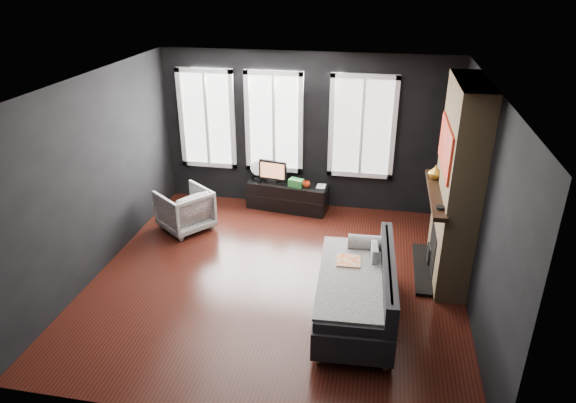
% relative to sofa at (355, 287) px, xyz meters
% --- Properties ---
extents(floor, '(5.00, 5.00, 0.00)m').
position_rel_sofa_xyz_m(floor, '(-1.10, 0.63, -0.42)').
color(floor, black).
rests_on(floor, ground).
extents(ceiling, '(5.00, 5.00, 0.00)m').
position_rel_sofa_xyz_m(ceiling, '(-1.10, 0.63, 2.28)').
color(ceiling, white).
rests_on(ceiling, ground).
extents(wall_back, '(5.00, 0.02, 2.70)m').
position_rel_sofa_xyz_m(wall_back, '(-1.10, 3.13, 0.93)').
color(wall_back, black).
rests_on(wall_back, ground).
extents(wall_left, '(0.02, 5.00, 2.70)m').
position_rel_sofa_xyz_m(wall_left, '(-3.60, 0.63, 0.93)').
color(wall_left, black).
rests_on(wall_left, ground).
extents(wall_right, '(0.02, 5.00, 2.70)m').
position_rel_sofa_xyz_m(wall_right, '(1.40, 0.63, 0.93)').
color(wall_right, black).
rests_on(wall_right, ground).
extents(windows, '(4.00, 0.16, 1.76)m').
position_rel_sofa_xyz_m(windows, '(-1.55, 3.09, 1.96)').
color(windows, white).
rests_on(windows, wall_back).
extents(fireplace, '(0.70, 1.62, 2.70)m').
position_rel_sofa_xyz_m(fireplace, '(1.20, 1.23, 0.93)').
color(fireplace, '#93724C').
rests_on(fireplace, floor).
extents(sofa, '(1.07, 2.01, 0.85)m').
position_rel_sofa_xyz_m(sofa, '(0.00, 0.00, 0.00)').
color(sofa, black).
rests_on(sofa, floor).
extents(stripe_pillow, '(0.10, 0.32, 0.32)m').
position_rel_sofa_xyz_m(stripe_pillow, '(0.20, 0.43, 0.19)').
color(stripe_pillow, gray).
rests_on(stripe_pillow, sofa).
extents(armchair, '(1.00, 1.00, 0.76)m').
position_rel_sofa_xyz_m(armchair, '(-2.87, 1.81, -0.04)').
color(armchair, silver).
rests_on(armchair, floor).
extents(media_console, '(1.45, 0.62, 0.48)m').
position_rel_sofa_xyz_m(media_console, '(-1.37, 2.87, -0.18)').
color(media_console, black).
rests_on(media_console, floor).
extents(monitor, '(0.52, 0.19, 0.46)m').
position_rel_sofa_xyz_m(monitor, '(-1.63, 2.87, 0.29)').
color(monitor, black).
rests_on(monitor, media_console).
extents(desk_fan, '(0.30, 0.30, 0.37)m').
position_rel_sofa_xyz_m(desk_fan, '(-1.92, 2.93, 0.24)').
color(desk_fan, '#959595').
rests_on(desk_fan, media_console).
extents(mug, '(0.13, 0.11, 0.13)m').
position_rel_sofa_xyz_m(mug, '(-1.03, 2.76, 0.13)').
color(mug, red).
rests_on(mug, media_console).
extents(book, '(0.15, 0.02, 0.21)m').
position_rel_sofa_xyz_m(book, '(-0.85, 2.83, 0.16)').
color(book, '#C1B397').
rests_on(book, media_console).
extents(storage_box, '(0.27, 0.21, 0.13)m').
position_rel_sofa_xyz_m(storage_box, '(-1.20, 2.77, 0.13)').
color(storage_box, '#2A7431').
rests_on(storage_box, media_console).
extents(mantel_vase, '(0.25, 0.25, 0.19)m').
position_rel_sofa_xyz_m(mantel_vase, '(0.95, 1.68, 0.90)').
color(mantel_vase, gold).
rests_on(mantel_vase, fireplace).
extents(mantel_clock, '(0.13, 0.13, 0.04)m').
position_rel_sofa_xyz_m(mantel_clock, '(0.95, 0.68, 0.82)').
color(mantel_clock, black).
rests_on(mantel_clock, fireplace).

